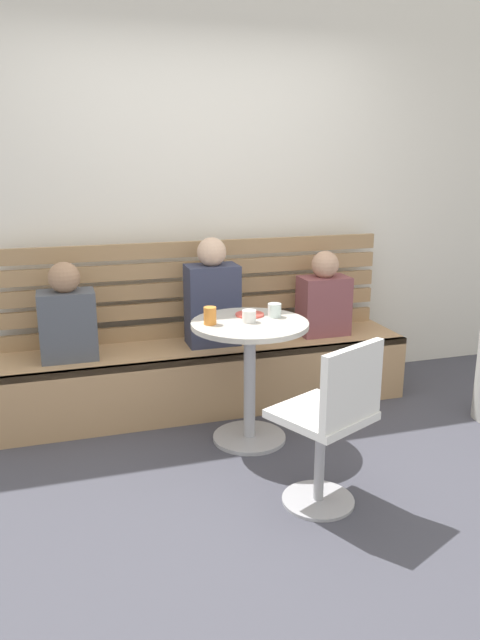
{
  "coord_description": "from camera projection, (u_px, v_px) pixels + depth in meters",
  "views": [
    {
      "loc": [
        -0.94,
        -2.54,
        1.67
      ],
      "look_at": [
        0.05,
        0.66,
        0.75
      ],
      "focal_mm": 33.94,
      "sensor_mm": 36.0,
      "label": 1
    }
  ],
  "objects": [
    {
      "name": "cup_glass_short",
      "position": [
        274.0,
        310.0,
        3.57
      ],
      "size": [
        0.08,
        0.08,
        0.08
      ],
      "primitive_type": "cylinder",
      "color": "silver",
      "rests_on": "cafe_table"
    },
    {
      "name": "person_child_left",
      "position": [
        67.0,
        317.0,
        3.7
      ],
      "size": [
        0.34,
        0.22,
        0.61
      ],
      "color": "#4C515B",
      "rests_on": "booth_bench"
    },
    {
      "name": "plate_small",
      "position": [
        250.0,
        315.0,
        3.6
      ],
      "size": [
        0.17,
        0.17,
        0.01
      ],
      "primitive_type": "cylinder",
      "color": "#DB4C42",
      "rests_on": "cafe_table"
    },
    {
      "name": "back_wall",
      "position": [
        191.0,
        187.0,
        4.17
      ],
      "size": [
        5.2,
        0.1,
        2.9
      ],
      "primitive_type": "cube",
      "color": "white",
      "rests_on": "ground"
    },
    {
      "name": "booth_backrest",
      "position": [
        199.0,
        288.0,
        4.17
      ],
      "size": [
        2.65,
        0.04,
        0.66
      ],
      "color": "#A68157",
      "rests_on": "booth_bench"
    },
    {
      "name": "white_chair",
      "position": [
        332.0,
        420.0,
        2.84
      ],
      "size": [
        0.53,
        0.53,
        0.85
      ],
      "color": "#ADADB2",
      "rests_on": "ground"
    },
    {
      "name": "person_adult",
      "position": [
        212.0,
        297.0,
        3.98
      ],
      "size": [
        0.34,
        0.22,
        0.71
      ],
      "color": "#333851",
      "rests_on": "booth_bench"
    },
    {
      "name": "cup_tumbler_orange",
      "position": [
        210.0,
        316.0,
        3.41
      ],
      "size": [
        0.07,
        0.07,
        0.1
      ],
      "primitive_type": "cylinder",
      "color": "orange",
      "rests_on": "cafe_table"
    },
    {
      "name": "cafe_table",
      "position": [
        250.0,
        358.0,
        3.53
      ],
      "size": [
        0.68,
        0.68,
        0.74
      ],
      "color": "#ADADB2",
      "rests_on": "ground"
    },
    {
      "name": "booth_bench",
      "position": [
        209.0,
        376.0,
        4.09
      ],
      "size": [
        2.7,
        0.52,
        0.44
      ],
      "color": "tan",
      "rests_on": "ground"
    },
    {
      "name": "ground",
      "position": [
        269.0,
        497.0,
        3.05
      ],
      "size": [
        8.0,
        8.0,
        0.0
      ],
      "primitive_type": "plane",
      "color": "#42424C"
    },
    {
      "name": "person_child_middle",
      "position": [
        324.0,
        298.0,
        4.22
      ],
      "size": [
        0.34,
        0.22,
        0.59
      ],
      "color": "brown",
      "rests_on": "booth_bench"
    },
    {
      "name": "cup_ceramic_white",
      "position": [
        249.0,
        316.0,
        3.46
      ],
      "size": [
        0.08,
        0.08,
        0.07
      ],
      "primitive_type": "cylinder",
      "color": "white",
      "rests_on": "cafe_table"
    }
  ]
}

